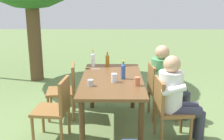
{
  "coord_description": "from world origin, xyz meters",
  "views": [
    {
      "loc": [
        -3.8,
        -0.04,
        1.93
      ],
      "look_at": [
        0.0,
        0.0,
        0.89
      ],
      "focal_mm": 44.68,
      "sensor_mm": 36.0,
      "label": 1
    }
  ],
  "objects_px": {
    "person_in_white_shirt": "(176,95)",
    "cup_glass": "(114,78)",
    "bottle_amber": "(107,60)",
    "table_knife": "(92,69)",
    "cup_steel": "(90,83)",
    "dining_table": "(112,85)",
    "backpack_by_far_side": "(107,83)",
    "bottle_blue": "(123,71)",
    "chair_far_left": "(56,107)",
    "chair_far_right": "(66,88)",
    "bottle_clear": "(93,59)",
    "cup_terracotta": "(137,81)",
    "person_in_plaid_shirt": "(166,78)",
    "chair_near_left": "(167,107)",
    "chair_near_right": "(159,88)"
  },
  "relations": [
    {
      "from": "bottle_blue",
      "to": "bottle_clear",
      "type": "distance_m",
      "value": 0.84
    },
    {
      "from": "chair_near_right",
      "to": "table_knife",
      "type": "distance_m",
      "value": 1.11
    },
    {
      "from": "chair_far_left",
      "to": "bottle_clear",
      "type": "height_order",
      "value": "bottle_clear"
    },
    {
      "from": "cup_steel",
      "to": "chair_far_right",
      "type": "bearing_deg",
      "value": 31.94
    },
    {
      "from": "bottle_clear",
      "to": "dining_table",
      "type": "bearing_deg",
      "value": -153.89
    },
    {
      "from": "person_in_plaid_shirt",
      "to": "cup_glass",
      "type": "bearing_deg",
      "value": 124.34
    },
    {
      "from": "person_in_plaid_shirt",
      "to": "cup_glass",
      "type": "distance_m",
      "value": 1.0
    },
    {
      "from": "person_in_white_shirt",
      "to": "bottle_blue",
      "type": "bearing_deg",
      "value": 63.32
    },
    {
      "from": "chair_far_left",
      "to": "cup_glass",
      "type": "distance_m",
      "value": 0.86
    },
    {
      "from": "dining_table",
      "to": "cup_glass",
      "type": "distance_m",
      "value": 0.24
    },
    {
      "from": "chair_far_left",
      "to": "cup_glass",
      "type": "relative_size",
      "value": 7.29
    },
    {
      "from": "cup_terracotta",
      "to": "backpack_by_far_side",
      "type": "height_order",
      "value": "cup_terracotta"
    },
    {
      "from": "bottle_amber",
      "to": "cup_terracotta",
      "type": "xyz_separation_m",
      "value": [
        -1.01,
        -0.41,
        -0.05
      ]
    },
    {
      "from": "person_in_white_shirt",
      "to": "backpack_by_far_side",
      "type": "distance_m",
      "value": 2.1
    },
    {
      "from": "dining_table",
      "to": "chair_near_right",
      "type": "bearing_deg",
      "value": -63.45
    },
    {
      "from": "chair_far_right",
      "to": "chair_far_left",
      "type": "bearing_deg",
      "value": -179.99
    },
    {
      "from": "bottle_amber",
      "to": "table_knife",
      "type": "relative_size",
      "value": 1.03
    },
    {
      "from": "chair_near_right",
      "to": "cup_glass",
      "type": "relative_size",
      "value": 7.29
    },
    {
      "from": "chair_near_left",
      "to": "table_knife",
      "type": "xyz_separation_m",
      "value": [
        0.87,
        1.06,
        0.28
      ]
    },
    {
      "from": "chair_far_left",
      "to": "cup_terracotta",
      "type": "height_order",
      "value": "cup_terracotta"
    },
    {
      "from": "chair_near_right",
      "to": "backpack_by_far_side",
      "type": "relative_size",
      "value": 1.83
    },
    {
      "from": "bottle_amber",
      "to": "dining_table",
      "type": "bearing_deg",
      "value": -173.17
    },
    {
      "from": "table_knife",
      "to": "cup_steel",
      "type": "bearing_deg",
      "value": -176.56
    },
    {
      "from": "chair_near_left",
      "to": "backpack_by_far_side",
      "type": "distance_m",
      "value": 2.03
    },
    {
      "from": "bottle_amber",
      "to": "cup_glass",
      "type": "xyz_separation_m",
      "value": [
        -0.86,
        -0.11,
        -0.05
      ]
    },
    {
      "from": "cup_steel",
      "to": "table_knife",
      "type": "distance_m",
      "value": 0.84
    },
    {
      "from": "chair_far_left",
      "to": "cup_terracotta",
      "type": "relative_size",
      "value": 7.63
    },
    {
      "from": "bottle_amber",
      "to": "cup_steel",
      "type": "bearing_deg",
      "value": 169.26
    },
    {
      "from": "cup_glass",
      "to": "person_in_white_shirt",
      "type": "bearing_deg",
      "value": -103.34
    },
    {
      "from": "bottle_amber",
      "to": "person_in_white_shirt",
      "type": "bearing_deg",
      "value": -138.76
    },
    {
      "from": "person_in_white_shirt",
      "to": "bottle_blue",
      "type": "height_order",
      "value": "person_in_white_shirt"
    },
    {
      "from": "bottle_blue",
      "to": "bottle_amber",
      "type": "height_order",
      "value": "bottle_blue"
    },
    {
      "from": "dining_table",
      "to": "table_knife",
      "type": "xyz_separation_m",
      "value": [
        0.49,
        0.33,
        0.1
      ]
    },
    {
      "from": "person_in_white_shirt",
      "to": "cup_glass",
      "type": "distance_m",
      "value": 0.85
    },
    {
      "from": "bottle_blue",
      "to": "cup_glass",
      "type": "bearing_deg",
      "value": 140.19
    },
    {
      "from": "bottle_blue",
      "to": "cup_glass",
      "type": "xyz_separation_m",
      "value": [
        -0.15,
        0.13,
        -0.06
      ]
    },
    {
      "from": "chair_near_left",
      "to": "bottle_blue",
      "type": "height_order",
      "value": "bottle_blue"
    },
    {
      "from": "dining_table",
      "to": "chair_far_right",
      "type": "relative_size",
      "value": 1.91
    },
    {
      "from": "chair_near_right",
      "to": "cup_glass",
      "type": "distance_m",
      "value": 0.95
    },
    {
      "from": "chair_near_right",
      "to": "person_in_plaid_shirt",
      "type": "relative_size",
      "value": 0.74
    },
    {
      "from": "cup_steel",
      "to": "person_in_white_shirt",
      "type": "bearing_deg",
      "value": -91.2
    },
    {
      "from": "chair_near_left",
      "to": "person_in_white_shirt",
      "type": "relative_size",
      "value": 0.74
    },
    {
      "from": "backpack_by_far_side",
      "to": "bottle_blue",
      "type": "bearing_deg",
      "value": -169.88
    },
    {
      "from": "bottle_clear",
      "to": "cup_terracotta",
      "type": "distance_m",
      "value": 1.19
    },
    {
      "from": "bottle_blue",
      "to": "person_in_white_shirt",
      "type": "bearing_deg",
      "value": -116.68
    },
    {
      "from": "backpack_by_far_side",
      "to": "chair_near_left",
      "type": "bearing_deg",
      "value": -155.32
    },
    {
      "from": "dining_table",
      "to": "person_in_white_shirt",
      "type": "distance_m",
      "value": 0.92
    },
    {
      "from": "bottle_amber",
      "to": "cup_glass",
      "type": "relative_size",
      "value": 2.08
    },
    {
      "from": "chair_far_left",
      "to": "chair_far_right",
      "type": "bearing_deg",
      "value": 0.01
    },
    {
      "from": "dining_table",
      "to": "backpack_by_far_side",
      "type": "distance_m",
      "value": 1.52
    }
  ]
}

